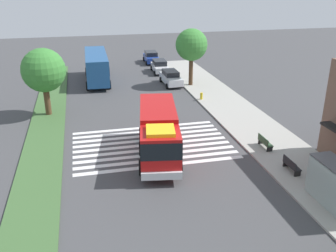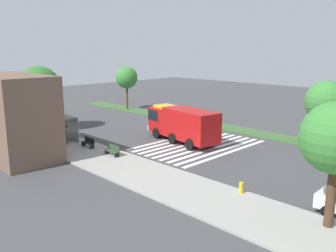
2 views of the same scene
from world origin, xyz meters
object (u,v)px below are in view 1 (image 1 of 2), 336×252
Objects in this scene: transit_bus at (96,65)px; median_tree_far_west at (44,71)px; fire_hydrant at (201,96)px; parked_car_mid at (160,66)px; parked_car_west at (151,57)px; bus_stop_shelter at (332,177)px; bench_west_of_shelter at (265,142)px; parked_car_east at (171,78)px; sidewalk_tree_far_west at (191,45)px; fire_truck at (159,132)px; bench_near_shelter at (291,165)px.

median_tree_far_west reaches higher than transit_bus.
parked_car_mid is at bearing -172.65° from fire_hydrant.
parked_car_mid is at bearing 2.22° from parked_car_west.
parked_car_west is at bearing -177.88° from parked_car_mid.
bus_stop_shelter is at bearing 6.62° from parked_car_mid.
bus_stop_shelter is 2.19× the size of bench_west_of_shelter.
sidewalk_tree_far_west reaches higher than parked_car_east.
parked_car_west is at bearing -175.27° from bench_west_of_shelter.
parked_car_east is 9.38m from transit_bus.
fire_hydrant is at bearing 7.23° from parked_car_west.
fire_hydrant is (6.72, 1.70, -0.40)m from parked_car_east.
transit_bus is at bearing -69.33° from parked_car_mid.
fire_hydrant is (19.37, 1.70, -0.39)m from parked_car_west.
transit_bus reaches higher than parked_car_west.
fire_hydrant is at bearing -175.69° from bench_west_of_shelter.
parked_car_east is 16.23m from median_tree_far_west.
median_tree_far_west reaches higher than parked_car_mid.
parked_car_west is 0.70× the size of sidewalk_tree_far_west.
fire_truck is 1.98× the size of parked_car_west.
parked_car_west is at bearing -174.99° from fire_hydrant.
parked_car_east is 2.94× the size of bench_near_shelter.
bus_stop_shelter reaches higher than bench_near_shelter.
parked_car_east is 4.64m from sidewalk_tree_far_west.
fire_hydrant is (-16.43, -0.95, -0.10)m from bench_near_shelter.
fire_truck reaches higher than fire_hydrant.
median_tree_far_west is at bearing -125.00° from bench_west_of_shelter.
bench_near_shelter is (-4.00, 0.00, -1.30)m from bus_stop_shelter.
bench_west_of_shelter is 12.63m from fire_hydrant.
fire_truck is 1.99× the size of parked_car_mid.
bench_west_of_shelter is (-3.83, 0.00, 0.00)m from bench_near_shelter.
fire_truck is at bearing -170.89° from transit_bus.
fire_hydrant is (10.28, 10.30, -1.60)m from transit_bus.
bus_stop_shelter is (30.71, 11.24, -0.21)m from transit_bus.
parked_car_west is 39.90m from bus_stop_shelter.
transit_bus is 12.04m from sidewalk_tree_far_west.
fire_truck is at bearing -10.11° from parked_car_mid.
transit_bus is 14.69× the size of fire_hydrant.
fire_hydrant is (-20.43, -0.94, -1.40)m from bus_stop_shelter.
parked_car_west is 12.65m from parked_car_east.
fire_truck is 13.17× the size of fire_hydrant.
sidewalk_tree_far_west reaches higher than fire_truck.
sidewalk_tree_far_west is 17.41m from median_tree_far_west.
transit_bus is (-3.56, -8.60, 1.20)m from parked_car_east.
parked_car_east is 6.94m from fire_hydrant.
bench_west_of_shelter is at bearing 1.40° from sidewalk_tree_far_west.
transit_bus is at bearing -157.16° from bench_near_shelter.
sidewalk_tree_far_west is at bearing 11.37° from parked_car_west.
sidewalk_tree_far_west is 7.23m from fire_hydrant.
bench_west_of_shelter is at bearing 7.99° from parked_car_mid.
bus_stop_shelter is 0.56× the size of median_tree_far_west.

